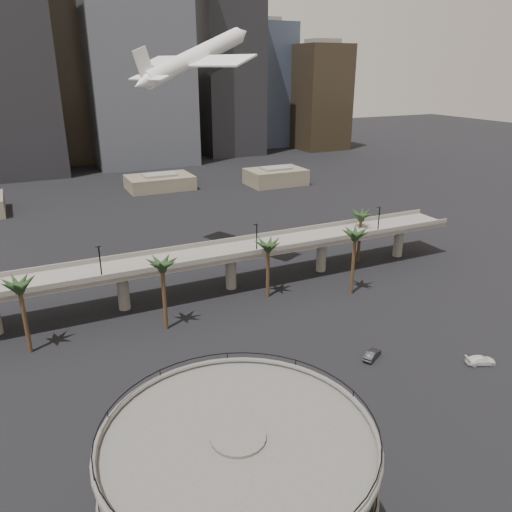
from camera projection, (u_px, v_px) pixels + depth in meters
name	position (u px, v px, depth m)	size (l,w,h in m)	color
ground	(337.00, 499.00, 53.22)	(700.00, 700.00, 0.00)	black
parking_ramp	(239.00, 499.00, 41.11)	(22.20, 22.20, 17.35)	#504D4B
overpass	(178.00, 264.00, 96.99)	(130.00, 9.30, 14.70)	#69635D
palm_trees	(249.00, 248.00, 93.66)	(76.40, 18.40, 14.00)	#4D3321
low_buildings	(123.00, 190.00, 174.98)	(135.00, 27.50, 6.80)	brown
skyline	(100.00, 69.00, 227.40)	(269.00, 86.00, 115.42)	#7E6A57
airborne_jet	(195.00, 58.00, 99.61)	(30.50, 28.39, 13.73)	white
car_a	(302.00, 375.00, 73.39)	(1.83, 4.56, 1.55)	red
car_b	(372.00, 355.00, 78.65)	(1.46, 4.19, 1.38)	black
car_c	(481.00, 360.00, 77.21)	(1.86, 4.57, 1.33)	white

